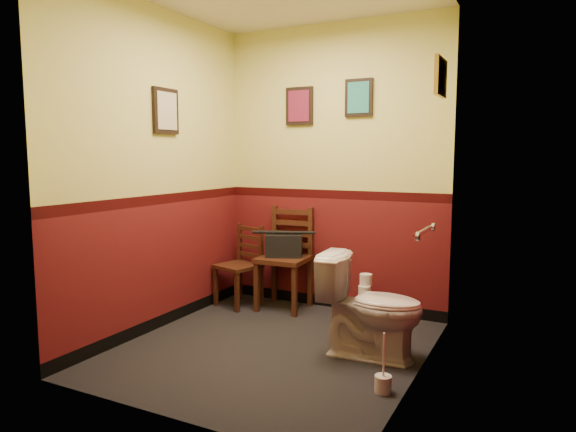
% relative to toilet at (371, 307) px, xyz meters
% --- Properties ---
extents(floor, '(2.20, 2.40, 0.00)m').
position_rel_toilet_xyz_m(floor, '(-0.72, -0.18, -0.37)').
color(floor, black).
rests_on(floor, ground).
extents(wall_back, '(2.20, 0.00, 2.70)m').
position_rel_toilet_xyz_m(wall_back, '(-0.72, 1.02, 0.98)').
color(wall_back, '#5B1415').
rests_on(wall_back, ground).
extents(wall_front, '(2.20, 0.00, 2.70)m').
position_rel_toilet_xyz_m(wall_front, '(-0.72, -1.38, 0.98)').
color(wall_front, '#5B1415').
rests_on(wall_front, ground).
extents(wall_left, '(0.00, 2.40, 2.70)m').
position_rel_toilet_xyz_m(wall_left, '(-1.82, -0.18, 0.98)').
color(wall_left, '#5B1415').
rests_on(wall_left, ground).
extents(wall_right, '(0.00, 2.40, 2.70)m').
position_rel_toilet_xyz_m(wall_right, '(0.38, -0.18, 0.98)').
color(wall_right, '#5B1415').
rests_on(wall_right, ground).
extents(grab_bar, '(0.05, 0.56, 0.06)m').
position_rel_toilet_xyz_m(grab_bar, '(0.35, 0.07, 0.58)').
color(grab_bar, silver).
rests_on(grab_bar, wall_right).
extents(framed_print_back_a, '(0.28, 0.04, 0.36)m').
position_rel_toilet_xyz_m(framed_print_back_a, '(-1.07, 1.00, 1.58)').
color(framed_print_back_a, black).
rests_on(framed_print_back_a, wall_back).
extents(framed_print_back_b, '(0.26, 0.04, 0.34)m').
position_rel_toilet_xyz_m(framed_print_back_b, '(-0.47, 1.00, 1.63)').
color(framed_print_back_b, black).
rests_on(framed_print_back_b, wall_back).
extents(framed_print_left, '(0.04, 0.30, 0.38)m').
position_rel_toilet_xyz_m(framed_print_left, '(-1.80, -0.08, 1.48)').
color(framed_print_left, black).
rests_on(framed_print_left, wall_left).
extents(framed_print_right, '(0.04, 0.34, 0.28)m').
position_rel_toilet_xyz_m(framed_print_right, '(0.36, 0.42, 1.68)').
color(framed_print_right, olive).
rests_on(framed_print_right, wall_right).
extents(toilet, '(0.79, 0.47, 0.75)m').
position_rel_toilet_xyz_m(toilet, '(0.00, 0.00, 0.00)').
color(toilet, white).
rests_on(toilet, floor).
extents(toilet_brush, '(0.11, 0.11, 0.38)m').
position_rel_toilet_xyz_m(toilet_brush, '(0.25, -0.52, -0.31)').
color(toilet_brush, silver).
rests_on(toilet_brush, floor).
extents(chair_left, '(0.46, 0.46, 0.79)m').
position_rel_toilet_xyz_m(chair_left, '(-1.56, 0.70, 0.02)').
color(chair_left, '#442214').
rests_on(chair_left, floor).
extents(chair_right, '(0.48, 0.48, 0.98)m').
position_rel_toilet_xyz_m(chair_right, '(-1.12, 0.82, 0.12)').
color(chair_right, '#442214').
rests_on(chair_right, floor).
extents(handbag, '(0.38, 0.29, 0.25)m').
position_rel_toilet_xyz_m(handbag, '(-1.12, 0.77, 0.25)').
color(handbag, black).
rests_on(handbag, chair_right).
extents(tp_stack, '(0.24, 0.14, 0.41)m').
position_rel_toilet_xyz_m(tp_stack, '(-0.32, 0.84, -0.20)').
color(tp_stack, silver).
rests_on(tp_stack, floor).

